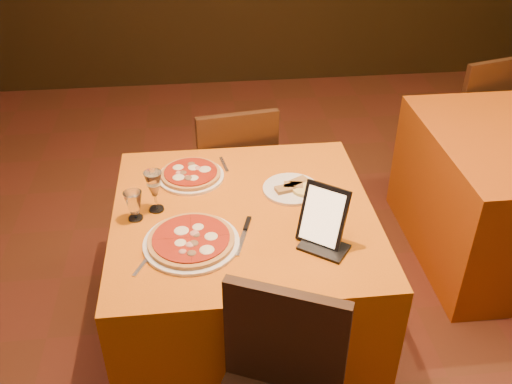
{
  "coord_description": "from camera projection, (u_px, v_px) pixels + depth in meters",
  "views": [
    {
      "loc": [
        -0.31,
        -1.58,
        2.16
      ],
      "look_at": [
        -0.1,
        0.34,
        0.86
      ],
      "focal_mm": 40.0,
      "sensor_mm": 36.0,
      "label": 1
    }
  ],
  "objects": [
    {
      "name": "chair_side_far",
      "position": [
        463.0,
        116.0,
        3.81
      ],
      "size": [
        0.54,
        0.54,
        0.91
      ],
      "primitive_type": null,
      "rotation": [
        0.0,
        0.0,
        3.4
      ],
      "color": "black",
      "rests_on": "floor"
    },
    {
      "name": "water_glass",
      "position": [
        134.0,
        206.0,
        2.32
      ],
      "size": [
        0.07,
        0.07,
        0.13
      ],
      "primitive_type": null,
      "rotation": [
        0.0,
        0.0,
        -0.12
      ],
      "color": "silver",
      "rests_on": "main_table"
    },
    {
      "name": "chair_main_far",
      "position": [
        232.0,
        172.0,
        3.22
      ],
      "size": [
        0.42,
        0.42,
        0.91
      ],
      "primitive_type": null,
      "rotation": [
        0.0,
        0.0,
        3.28
      ],
      "color": "black",
      "rests_on": "floor"
    },
    {
      "name": "cutlet_dish",
      "position": [
        291.0,
        188.0,
        2.53
      ],
      "size": [
        0.25,
        0.25,
        0.03
      ],
      "rotation": [
        0.0,
        0.0,
        0.18
      ],
      "color": "white",
      "rests_on": "main_table"
    },
    {
      "name": "fork_near",
      "position": [
        143.0,
        265.0,
        2.12
      ],
      "size": [
        0.07,
        0.13,
        0.01
      ],
      "primitive_type": "cube",
      "rotation": [
        0.0,
        0.0,
        1.13
      ],
      "color": "silver",
      "rests_on": "main_table"
    },
    {
      "name": "fork_far",
      "position": [
        224.0,
        164.0,
        2.71
      ],
      "size": [
        0.04,
        0.14,
        0.01
      ],
      "primitive_type": "cube",
      "rotation": [
        0.0,
        0.0,
        1.74
      ],
      "color": "#A8A7AD",
      "rests_on": "main_table"
    },
    {
      "name": "knife",
      "position": [
        243.0,
        237.0,
        2.25
      ],
      "size": [
        0.09,
        0.22,
        0.01
      ],
      "primitive_type": "cube",
      "rotation": [
        0.0,
        0.0,
        1.27
      ],
      "color": "silver",
      "rests_on": "main_table"
    },
    {
      "name": "pizza_near",
      "position": [
        191.0,
        241.0,
        2.21
      ],
      "size": [
        0.38,
        0.38,
        0.03
      ],
      "rotation": [
        0.0,
        0.0,
        -0.01
      ],
      "color": "white",
      "rests_on": "main_table"
    },
    {
      "name": "tablet",
      "position": [
        323.0,
        216.0,
        2.18
      ],
      "size": [
        0.2,
        0.19,
        0.23
      ],
      "primitive_type": "cube",
      "rotation": [
        -0.35,
        0.0,
        -0.64
      ],
      "color": "black",
      "rests_on": "main_table"
    },
    {
      "name": "main_table",
      "position": [
        245.0,
        278.0,
        2.61
      ],
      "size": [
        1.1,
        1.1,
        0.75
      ],
      "primitive_type": "cube",
      "color": "#CE630D",
      "rests_on": "floor"
    },
    {
      "name": "pizza_far",
      "position": [
        191.0,
        175.0,
        2.61
      ],
      "size": [
        0.3,
        0.3,
        0.03
      ],
      "rotation": [
        0.0,
        0.0,
        -0.19
      ],
      "color": "white",
      "rests_on": "main_table"
    },
    {
      "name": "wine_glass",
      "position": [
        155.0,
        191.0,
        2.36
      ],
      "size": [
        0.1,
        0.1,
        0.19
      ],
      "primitive_type": null,
      "rotation": [
        0.0,
        0.0,
        -0.24
      ],
      "color": "tan",
      "rests_on": "main_table"
    }
  ]
}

